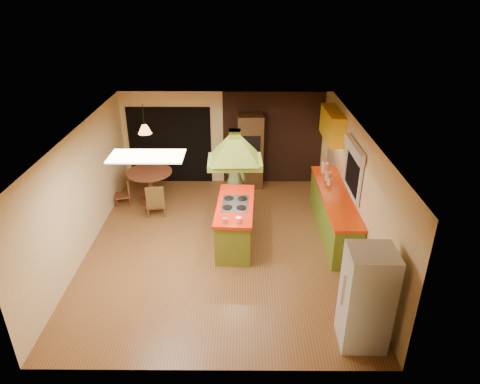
{
  "coord_description": "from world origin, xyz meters",
  "views": [
    {
      "loc": [
        0.44,
        -7.61,
        5.02
      ],
      "look_at": [
        0.4,
        0.21,
        1.15
      ],
      "focal_mm": 32.0,
      "sensor_mm": 36.0,
      "label": 1
    }
  ],
  "objects_px": {
    "wall_oven": "(250,151)",
    "dining_table": "(150,180)",
    "kitchen_island": "(235,223)",
    "canister_large": "(325,168)",
    "man": "(234,181)",
    "refrigerator": "(366,298)"
  },
  "relations": [
    {
      "from": "wall_oven",
      "to": "man",
      "type": "bearing_deg",
      "value": -106.96
    },
    {
      "from": "dining_table",
      "to": "canister_large",
      "type": "height_order",
      "value": "canister_large"
    },
    {
      "from": "refrigerator",
      "to": "dining_table",
      "type": "distance_m",
      "value": 6.22
    },
    {
      "from": "dining_table",
      "to": "kitchen_island",
      "type": "bearing_deg",
      "value": -41.38
    },
    {
      "from": "man",
      "to": "canister_large",
      "type": "xyz_separation_m",
      "value": [
        2.15,
        0.36,
        0.2
      ]
    },
    {
      "from": "kitchen_island",
      "to": "canister_large",
      "type": "distance_m",
      "value": 2.73
    },
    {
      "from": "refrigerator",
      "to": "canister_large",
      "type": "relative_size",
      "value": 6.8
    },
    {
      "from": "canister_large",
      "to": "wall_oven",
      "type": "bearing_deg",
      "value": 145.68
    },
    {
      "from": "wall_oven",
      "to": "dining_table",
      "type": "height_order",
      "value": "wall_oven"
    },
    {
      "from": "man",
      "to": "canister_large",
      "type": "height_order",
      "value": "man"
    },
    {
      "from": "man",
      "to": "wall_oven",
      "type": "distance_m",
      "value": 1.62
    },
    {
      "from": "kitchen_island",
      "to": "dining_table",
      "type": "relative_size",
      "value": 1.7
    },
    {
      "from": "canister_large",
      "to": "kitchen_island",
      "type": "bearing_deg",
      "value": -142.06
    },
    {
      "from": "wall_oven",
      "to": "canister_large",
      "type": "xyz_separation_m",
      "value": [
        1.75,
        -1.2,
        0.05
      ]
    },
    {
      "from": "refrigerator",
      "to": "dining_table",
      "type": "relative_size",
      "value": 1.48
    },
    {
      "from": "refrigerator",
      "to": "dining_table",
      "type": "height_order",
      "value": "refrigerator"
    },
    {
      "from": "kitchen_island",
      "to": "refrigerator",
      "type": "bearing_deg",
      "value": -51.68
    },
    {
      "from": "wall_oven",
      "to": "dining_table",
      "type": "bearing_deg",
      "value": -161.84
    },
    {
      "from": "refrigerator",
      "to": "canister_large",
      "type": "bearing_deg",
      "value": 89.2
    },
    {
      "from": "man",
      "to": "wall_oven",
      "type": "xyz_separation_m",
      "value": [
        0.4,
        1.56,
        0.15
      ]
    },
    {
      "from": "wall_oven",
      "to": "canister_large",
      "type": "distance_m",
      "value": 2.12
    },
    {
      "from": "man",
      "to": "dining_table",
      "type": "bearing_deg",
      "value": 1.07
    }
  ]
}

